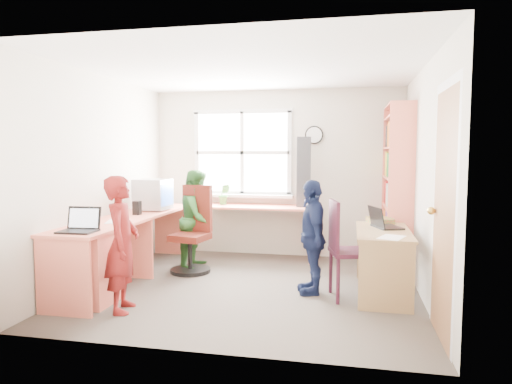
% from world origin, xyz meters
% --- Properties ---
extents(room, '(3.64, 3.44, 2.44)m').
position_xyz_m(room, '(0.01, 0.10, 1.22)').
color(room, '#463E37').
rests_on(room, ground).
extents(l_desk, '(2.38, 2.95, 0.75)m').
position_xyz_m(l_desk, '(-1.31, -0.28, 0.46)').
color(l_desk, '#FF7F65').
rests_on(l_desk, ground).
extents(right_desk, '(0.56, 1.19, 0.69)m').
position_xyz_m(right_desk, '(1.41, 0.06, 0.50)').
color(right_desk, '#A38051').
rests_on(right_desk, ground).
extents(bookshelf, '(0.30, 1.02, 2.10)m').
position_xyz_m(bookshelf, '(1.65, 1.19, 1.00)').
color(bookshelf, '#FF7F65').
rests_on(bookshelf, ground).
extents(swivel_chair, '(0.59, 0.59, 1.08)m').
position_xyz_m(swivel_chair, '(-0.88, 0.55, 0.47)').
color(swivel_chair, black).
rests_on(swivel_chair, ground).
extents(wooden_chair, '(0.53, 0.53, 1.02)m').
position_xyz_m(wooden_chair, '(1.02, -0.17, 0.55)').
color(wooden_chair, '#401525').
rests_on(wooden_chair, ground).
extents(crt_monitor, '(0.44, 0.40, 0.41)m').
position_xyz_m(crt_monitor, '(-1.46, 0.66, 0.96)').
color(crt_monitor, '#B9B9BE').
rests_on(crt_monitor, l_desk).
extents(laptop_left, '(0.35, 0.30, 0.23)m').
position_xyz_m(laptop_left, '(-1.47, -0.98, 0.80)').
color(laptop_left, black).
rests_on(laptop_left, l_desk).
extents(laptop_right, '(0.39, 0.42, 0.23)m').
position_xyz_m(laptop_right, '(1.41, 0.20, 0.74)').
color(laptop_right, black).
rests_on(laptop_right, right_desk).
extents(speaker_a, '(0.09, 0.09, 0.17)m').
position_xyz_m(speaker_a, '(-1.47, 0.22, 0.83)').
color(speaker_a, black).
rests_on(speaker_a, l_desk).
extents(speaker_b, '(0.10, 0.10, 0.19)m').
position_xyz_m(speaker_b, '(-1.47, 0.89, 0.84)').
color(speaker_b, black).
rests_on(speaker_b, l_desk).
extents(cd_tower, '(0.21, 0.19, 0.97)m').
position_xyz_m(cd_tower, '(0.43, 1.46, 1.23)').
color(cd_tower, black).
rests_on(cd_tower, l_desk).
extents(game_box, '(0.32, 0.32, 0.06)m').
position_xyz_m(game_box, '(1.41, 0.59, 0.71)').
color(game_box, red).
rests_on(game_box, right_desk).
extents(paper_a, '(0.32, 0.38, 0.00)m').
position_xyz_m(paper_a, '(-1.43, -0.33, 0.75)').
color(paper_a, white).
rests_on(paper_a, l_desk).
extents(paper_b, '(0.30, 0.35, 0.00)m').
position_xyz_m(paper_b, '(1.46, -0.36, 0.69)').
color(paper_b, white).
rests_on(paper_b, right_desk).
extents(potted_plant, '(0.19, 0.16, 0.30)m').
position_xyz_m(potted_plant, '(-0.72, 1.46, 0.90)').
color(potted_plant, '#337B31').
rests_on(potted_plant, l_desk).
extents(person_red, '(0.42, 0.53, 1.29)m').
position_xyz_m(person_red, '(-1.04, -0.97, 0.64)').
color(person_red, maroon).
rests_on(person_red, ground).
extents(person_green, '(0.53, 0.66, 1.28)m').
position_xyz_m(person_green, '(-0.89, 0.78, 0.64)').
color(person_green, '#2D6729').
rests_on(person_green, ground).
extents(person_navy, '(0.46, 0.76, 1.22)m').
position_xyz_m(person_navy, '(0.67, -0.05, 0.61)').
color(person_navy, '#151F43').
rests_on(person_navy, ground).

